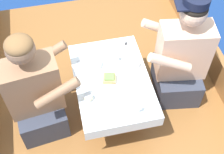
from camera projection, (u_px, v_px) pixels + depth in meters
The scene contains 17 objects.
ground_plane at pixel (110, 115), 3.01m from camera, with size 60.00×60.00×0.00m, color navy.
boat_deck at pixel (110, 107), 2.89m from camera, with size 2.04×2.83×0.31m, color brown.
gunwale_starboard at pixel (217, 69), 2.79m from camera, with size 0.06×2.83×0.28m, color #936033.
cockpit_table at pixel (112, 82), 2.43m from camera, with size 0.57×0.84×0.40m.
person_port at pixel (36, 94), 2.33m from camera, with size 0.56×0.49×0.97m.
person_starboard at pixel (181, 59), 2.51m from camera, with size 0.56×0.50×1.02m.
plate_sandwich at pixel (109, 80), 2.38m from camera, with size 0.22×0.22×0.01m.
plate_bread at pixel (106, 108), 2.23m from camera, with size 0.19×0.19×0.01m.
sandwich at pixel (109, 78), 2.36m from camera, with size 0.11×0.10×0.05m.
bowl_port_near at pixel (133, 63), 2.46m from camera, with size 0.12×0.12×0.04m.
bowl_starboard_near at pixel (94, 63), 2.46m from camera, with size 0.12×0.12×0.04m.
coffee_cup_port at pixel (116, 58), 2.49m from camera, with size 0.09×0.06×0.05m.
coffee_cup_starboard at pixel (138, 108), 2.20m from camera, with size 0.09×0.06×0.05m.
tin_can at pixel (88, 97), 2.26m from camera, with size 0.07×0.07×0.05m.
utensil_fork_starboard at pixel (126, 48), 2.59m from camera, with size 0.07×0.17×0.00m.
utensil_spoon_center at pixel (89, 56), 2.54m from camera, with size 0.16×0.08×0.01m.
utensil_knife_port at pixel (130, 75), 2.41m from camera, with size 0.16×0.08×0.00m.
Camera 1 is at (-0.32, -1.54, 2.60)m, focal length 50.00 mm.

